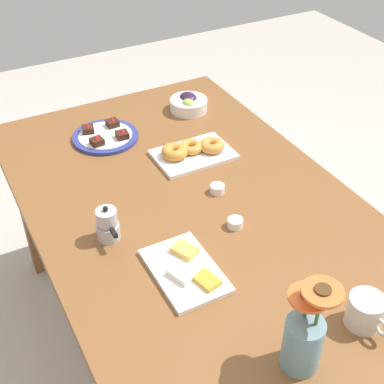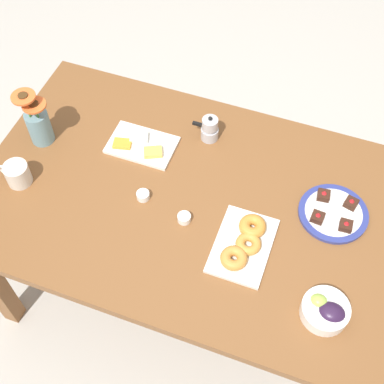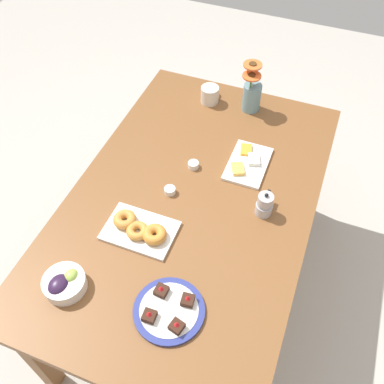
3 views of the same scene
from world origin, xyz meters
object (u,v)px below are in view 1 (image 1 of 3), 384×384
croissant_platter (193,151)px  dining_table (192,222)px  coffee_mug (366,311)px  grape_bowl (189,104)px  cheese_platter (186,270)px  jam_cup_berry (235,223)px  jam_cup_honey (217,188)px  flower_vase (304,339)px  moka_pot (108,225)px  dessert_plate (105,136)px

croissant_platter → dining_table: bearing=-28.4°
dining_table → coffee_mug: size_ratio=12.63×
dining_table → grape_bowl: 0.63m
cheese_platter → croissant_platter: 0.58m
cheese_platter → croissant_platter: croissant_platter is taller
dining_table → croissant_platter: 0.29m
coffee_mug → jam_cup_berry: size_ratio=2.64×
jam_cup_honey → flower_vase: (0.66, -0.16, 0.07)m
dining_table → grape_bowl: bearing=153.3°
moka_pot → grape_bowl: bearing=135.5°
croissant_platter → flower_vase: 0.91m
moka_pot → jam_cup_honey: bearing=96.1°
grape_bowl → moka_pot: bearing=-44.5°
cheese_platter → croissant_platter: size_ratio=0.93×
cheese_platter → dessert_plate: bearing=175.9°
dining_table → croissant_platter: size_ratio=5.71×
jam_cup_berry → flower_vase: (0.48, -0.12, 0.07)m
jam_cup_honey → dessert_plate: 0.53m
grape_bowl → jam_cup_honey: size_ratio=3.21×
coffee_mug → cheese_platter: (-0.36, -0.31, -0.03)m
jam_cup_berry → flower_vase: 0.50m
dining_table → moka_pot: bearing=-83.1°
croissant_platter → jam_cup_honey: size_ratio=5.83×
dining_table → grape_bowl: (-0.55, 0.28, 0.12)m
croissant_platter → flower_vase: (0.89, -0.19, 0.07)m
grape_bowl → cheese_platter: bearing=-28.2°
cheese_platter → flower_vase: size_ratio=1.02×
dining_table → flower_vase: bearing=-5.6°
coffee_mug → flower_vase: 0.22m
coffee_mug → jam_cup_berry: coffee_mug is taller
grape_bowl → moka_pot: 0.82m
dining_table → croissant_platter: (-0.24, 0.13, 0.11)m
flower_vase → dessert_plate: bearing=-177.8°
jam_cup_berry → dessert_plate: bearing=-166.0°
coffee_mug → jam_cup_berry: (-0.46, -0.09, -0.03)m
cheese_platter → dining_table: bearing=148.9°
jam_cup_berry → croissant_platter: bearing=170.4°
coffee_mug → croissant_platter: size_ratio=0.45×
jam_cup_honey → flower_vase: bearing=-13.8°
flower_vase → jam_cup_honey: bearing=166.2°
croissant_platter → dessert_plate: 0.35m
dessert_plate → flower_vase: flower_vase is taller
cheese_platter → grape_bowl: bearing=151.8°
croissant_platter → coffee_mug: bearing=1.3°
moka_pot → dessert_plate: bearing=160.4°
jam_cup_berry → moka_pot: size_ratio=0.40×
cheese_platter → jam_cup_honey: (-0.28, 0.26, 0.00)m
cheese_platter → flower_vase: 0.40m
croissant_platter → jam_cup_honey: (0.23, -0.03, -0.01)m
grape_bowl → cheese_platter: grape_bowl is taller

